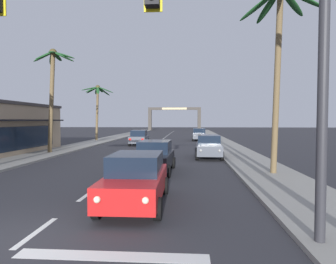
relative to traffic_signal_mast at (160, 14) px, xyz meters
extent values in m
plane|color=#2D2D33|center=(-3.13, -0.11, -5.11)|extent=(220.00, 220.00, 0.00)
cube|color=gray|center=(4.67, 19.89, -5.04)|extent=(3.20, 110.00, 0.14)
cube|color=gray|center=(-10.93, 19.89, -5.04)|extent=(3.20, 110.00, 0.14)
cube|color=silver|center=(-3.13, 0.42, -5.11)|extent=(0.16, 2.00, 0.01)
cube|color=silver|center=(-3.13, 4.13, -5.11)|extent=(0.16, 2.00, 0.01)
cube|color=silver|center=(-3.13, 7.83, -5.11)|extent=(0.16, 2.00, 0.01)
cube|color=silver|center=(-3.13, 11.54, -5.11)|extent=(0.16, 2.00, 0.01)
cube|color=silver|center=(-3.13, 15.24, -5.11)|extent=(0.16, 2.00, 0.01)
cube|color=silver|center=(-3.13, 18.95, -5.11)|extent=(0.16, 2.00, 0.01)
cube|color=silver|center=(-3.13, 22.66, -5.11)|extent=(0.16, 2.00, 0.01)
cube|color=silver|center=(-3.13, 26.36, -5.11)|extent=(0.16, 2.00, 0.01)
cube|color=silver|center=(-3.13, 30.07, -5.11)|extent=(0.16, 2.00, 0.01)
cube|color=silver|center=(-3.13, 33.77, -5.11)|extent=(0.16, 2.00, 0.01)
cube|color=silver|center=(-3.13, 37.48, -5.11)|extent=(0.16, 2.00, 0.01)
cube|color=silver|center=(-3.13, 41.18, -5.11)|extent=(0.16, 2.00, 0.01)
cube|color=silver|center=(-3.13, 44.89, -5.11)|extent=(0.16, 2.00, 0.01)
cube|color=silver|center=(-3.13, 48.60, -5.11)|extent=(0.16, 2.00, 0.01)
cube|color=silver|center=(-3.13, 52.30, -5.11)|extent=(0.16, 2.00, 0.01)
cube|color=silver|center=(-3.13, 56.01, -5.11)|extent=(0.16, 2.00, 0.01)
cube|color=silver|center=(-3.13, 59.71, -5.11)|extent=(0.16, 2.00, 0.01)
cube|color=silver|center=(-3.13, 63.42, -5.11)|extent=(0.16, 2.00, 0.01)
cube|color=silver|center=(-3.13, 67.12, -5.11)|extent=(0.16, 2.00, 0.01)
cube|color=silver|center=(-0.93, -0.71, -5.11)|extent=(4.00, 0.44, 0.01)
cylinder|color=#2D2D33|center=(3.49, 0.00, -1.56)|extent=(0.22, 0.22, 7.11)
cube|color=red|center=(-1.09, 2.89, -4.43)|extent=(1.80, 4.32, 0.72)
cube|color=black|center=(-1.09, 3.04, -3.75)|extent=(1.62, 2.22, 0.64)
cylinder|color=black|center=(-0.21, 1.48, -4.79)|extent=(0.23, 0.64, 0.64)
cylinder|color=black|center=(-1.94, 1.47, -4.79)|extent=(0.23, 0.64, 0.64)
cylinder|color=black|center=(-0.24, 4.32, -4.79)|extent=(0.23, 0.64, 0.64)
cylinder|color=black|center=(-1.96, 4.30, -4.79)|extent=(0.23, 0.64, 0.64)
sphere|color=#F9EFC6|center=(-0.45, 0.73, -4.35)|extent=(0.18, 0.18, 0.18)
sphere|color=#F9EFC6|center=(-1.69, 0.72, -4.35)|extent=(0.18, 0.18, 0.18)
cube|color=red|center=(-0.45, 5.06, -4.33)|extent=(0.24, 0.06, 0.20)
cube|color=red|center=(-1.77, 5.05, -4.33)|extent=(0.24, 0.06, 0.20)
cube|color=black|center=(-1.16, 8.85, -4.43)|extent=(1.90, 4.35, 0.72)
cube|color=black|center=(-1.15, 9.00, -3.75)|extent=(1.67, 2.25, 0.64)
cylinder|color=black|center=(-0.34, 7.40, -4.79)|extent=(0.24, 0.65, 0.64)
cylinder|color=black|center=(-2.06, 7.46, -4.79)|extent=(0.24, 0.65, 0.64)
cylinder|color=black|center=(-0.25, 10.24, -4.79)|extent=(0.24, 0.65, 0.64)
cylinder|color=black|center=(-1.97, 10.29, -4.79)|extent=(0.24, 0.65, 0.64)
sphere|color=#F9EFC6|center=(-0.61, 6.66, -4.35)|extent=(0.18, 0.18, 0.18)
sphere|color=#F9EFC6|center=(-1.85, 6.70, -4.35)|extent=(0.18, 0.18, 0.18)
cube|color=red|center=(-0.43, 10.98, -4.33)|extent=(0.24, 0.07, 0.20)
cube|color=red|center=(-1.75, 11.03, -4.33)|extent=(0.24, 0.07, 0.20)
cube|color=#4C515B|center=(-4.86, 25.68, -4.43)|extent=(1.87, 4.34, 0.72)
cube|color=black|center=(-4.86, 25.53, -3.75)|extent=(1.65, 2.24, 0.64)
cylinder|color=black|center=(-5.76, 27.08, -4.79)|extent=(0.24, 0.65, 0.64)
cylinder|color=black|center=(-4.04, 27.12, -4.79)|extent=(0.24, 0.65, 0.64)
cylinder|color=black|center=(-5.69, 24.24, -4.79)|extent=(0.24, 0.65, 0.64)
cylinder|color=black|center=(-3.97, 24.29, -4.79)|extent=(0.24, 0.65, 0.64)
sphere|color=#B2B2AD|center=(-5.54, 27.84, -4.35)|extent=(0.18, 0.18, 0.18)
sphere|color=#B2B2AD|center=(-4.30, 27.87, -4.35)|extent=(0.18, 0.18, 0.18)
cube|color=red|center=(-5.47, 23.51, -4.33)|extent=(0.24, 0.07, 0.20)
cube|color=red|center=(-4.15, 23.54, -4.33)|extent=(0.24, 0.07, 0.20)
cube|color=#4C515B|center=(2.15, 33.52, -4.43)|extent=(1.83, 4.33, 0.72)
cube|color=black|center=(2.15, 33.67, -3.75)|extent=(1.63, 2.22, 0.64)
cylinder|color=black|center=(2.99, 32.09, -4.79)|extent=(0.23, 0.64, 0.64)
cylinder|color=black|center=(1.26, 32.12, -4.79)|extent=(0.23, 0.64, 0.64)
cylinder|color=black|center=(3.03, 34.93, -4.79)|extent=(0.23, 0.64, 0.64)
cylinder|color=black|center=(1.31, 34.95, -4.79)|extent=(0.23, 0.64, 0.64)
sphere|color=#B2B2AD|center=(2.74, 31.34, -4.35)|extent=(0.18, 0.18, 0.18)
sphere|color=#B2B2AD|center=(1.50, 31.36, -4.35)|extent=(0.18, 0.18, 0.18)
cube|color=red|center=(2.84, 35.67, -4.33)|extent=(0.24, 0.06, 0.20)
cube|color=red|center=(1.52, 35.69, -4.33)|extent=(0.24, 0.06, 0.20)
cube|color=#4C515B|center=(2.15, 15.09, -4.43)|extent=(1.88, 4.35, 0.72)
cube|color=black|center=(2.15, 15.24, -3.75)|extent=(1.66, 2.25, 0.64)
cylinder|color=black|center=(2.97, 13.64, -4.79)|extent=(0.24, 0.65, 0.64)
cylinder|color=black|center=(1.25, 13.69, -4.79)|extent=(0.24, 0.65, 0.64)
cylinder|color=black|center=(3.05, 16.48, -4.79)|extent=(0.24, 0.65, 0.64)
cylinder|color=black|center=(1.33, 16.53, -4.79)|extent=(0.24, 0.65, 0.64)
sphere|color=#B2B2AD|center=(2.71, 12.90, -4.35)|extent=(0.18, 0.18, 0.18)
sphere|color=#B2B2AD|center=(1.47, 12.93, -4.35)|extent=(0.18, 0.18, 0.18)
cube|color=red|center=(2.87, 17.23, -4.33)|extent=(0.24, 0.07, 0.20)
cube|color=red|center=(1.55, 17.26, -4.33)|extent=(0.24, 0.07, 0.20)
cylinder|color=brown|center=(-10.63, 16.70, -0.97)|extent=(0.77, 0.34, 8.29)
ellipsoid|color=#1E5123|center=(-9.60, 16.91, 3.04)|extent=(1.78, 0.82, 0.61)
ellipsoid|color=#1E5123|center=(-9.72, 17.13, 2.96)|extent=(1.65, 1.22, 0.76)
ellipsoid|color=#1E5123|center=(-10.47, 17.56, 3.07)|extent=(0.50, 1.77, 0.54)
ellipsoid|color=#1E5123|center=(-10.82, 17.36, 2.85)|extent=(1.18, 1.58, 0.98)
ellipsoid|color=#1E5123|center=(-11.21, 17.02, 3.08)|extent=(1.77, 1.01, 0.53)
ellipsoid|color=#1E5123|center=(-11.18, 16.55, 2.86)|extent=(1.66, 0.70, 0.96)
ellipsoid|color=#1E5123|center=(-10.80, 16.04, 2.84)|extent=(1.15, 1.59, 0.98)
ellipsoid|color=#1E5123|center=(-10.16, 15.89, 3.07)|extent=(0.91, 1.78, 0.55)
ellipsoid|color=#1E5123|center=(-9.74, 16.25, 2.95)|extent=(1.63, 1.28, 0.77)
sphere|color=#4C4223|center=(-10.42, 16.70, 3.22)|extent=(0.60, 0.60, 0.60)
cylinder|color=brown|center=(-11.52, 31.43, -1.55)|extent=(0.56, 0.31, 7.14)
ellipsoid|color=#1E5123|center=(-10.39, 31.65, 1.74)|extent=(2.13, 0.84, 0.89)
ellipsoid|color=#1E5123|center=(-10.81, 32.20, 1.61)|extent=(1.52, 1.83, 1.14)
ellipsoid|color=#1E5123|center=(-11.39, 32.49, 1.86)|extent=(0.41, 2.15, 0.65)
ellipsoid|color=#1E5123|center=(-11.82, 32.34, 1.71)|extent=(1.25, 2.05, 0.95)
ellipsoid|color=#1E5123|center=(-12.32, 31.86, 1.75)|extent=(2.07, 1.25, 0.88)
ellipsoid|color=#1E5123|center=(-12.39, 31.08, 1.87)|extent=(2.16, 1.09, 0.65)
ellipsoid|color=#1E5123|center=(-11.96, 30.60, 1.70)|extent=(1.49, 1.93, 0.98)
ellipsoid|color=#1E5123|center=(-11.10, 30.54, 1.57)|extent=(0.99, 1.98, 1.23)
ellipsoid|color=#1E5123|center=(-10.51, 30.88, 1.79)|extent=(2.01, 1.45, 0.79)
sphere|color=#4C4223|center=(-11.39, 31.43, 2.07)|extent=(0.60, 0.60, 0.60)
cylinder|color=brown|center=(5.02, 8.37, -0.52)|extent=(0.53, 0.30, 9.18)
ellipsoid|color=#1E5123|center=(5.97, 9.17, 3.74)|extent=(1.97, 1.92, 0.98)
ellipsoid|color=#1E5123|center=(4.82, 9.44, 3.66)|extent=(1.03, 2.31, 1.14)
ellipsoid|color=#1E5123|center=(4.27, 9.04, 3.61)|extent=(2.03, 1.68, 1.24)
cube|color=black|center=(-11.93, 12.95, -2.32)|extent=(1.00, 15.65, 0.12)
cube|color=black|center=(-12.36, 12.95, -3.71)|extent=(0.06, 14.73, 1.80)
cube|color=#423D38|center=(-9.91, 72.80, -2.28)|extent=(0.90, 0.90, 5.66)
cube|color=#423D38|center=(3.65, 72.80, -2.28)|extent=(0.90, 0.90, 5.66)
cube|color=#423D38|center=(-3.13, 72.80, 0.89)|extent=(14.46, 0.60, 0.70)
cube|color=tan|center=(-3.13, 72.48, 0.89)|extent=(6.78, 0.08, 0.56)
camera|label=1|loc=(0.62, -6.40, -2.34)|focal=30.87mm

